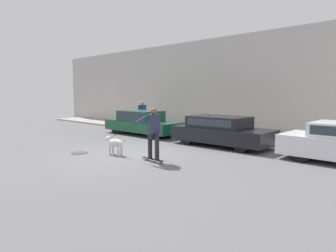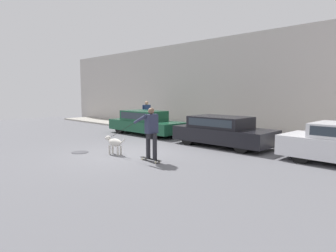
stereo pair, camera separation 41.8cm
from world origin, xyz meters
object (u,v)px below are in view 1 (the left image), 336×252
at_px(dog, 115,143).
at_px(pedestrian_with_bag, 143,113).
at_px(parked_car_1, 221,131).
at_px(skateboarder, 153,131).
at_px(parked_car_0, 142,123).

xyz_separation_m(dog, pedestrian_with_bag, (-4.97, 5.79, 0.57)).
height_order(parked_car_1, skateboarder, skateboarder).
xyz_separation_m(parked_car_1, pedestrian_with_bag, (-6.68, 1.65, 0.38)).
xyz_separation_m(parked_car_0, parked_car_1, (4.89, -0.00, -0.00)).
height_order(skateboarder, pedestrian_with_bag, skateboarder).
xyz_separation_m(dog, skateboarder, (1.73, 0.21, 0.56)).
bearing_deg(parked_car_1, pedestrian_with_bag, 165.06).
height_order(parked_car_0, pedestrian_with_bag, pedestrian_with_bag).
distance_m(parked_car_1, pedestrian_with_bag, 6.89).
height_order(parked_car_0, skateboarder, skateboarder).
bearing_deg(pedestrian_with_bag, skateboarder, -21.43).
height_order(dog, pedestrian_with_bag, pedestrian_with_bag).
distance_m(parked_car_1, dog, 4.49).
height_order(dog, skateboarder, skateboarder).
height_order(parked_car_0, dog, parked_car_0).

